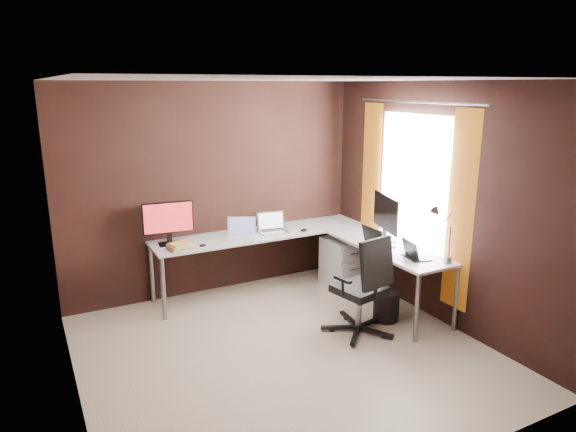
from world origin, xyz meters
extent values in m
cube|color=tan|center=(0.00, 0.00, 0.00)|extent=(3.60, 3.60, 0.00)
cube|color=white|center=(0.00, 0.00, 2.50)|extent=(3.60, 3.60, 0.00)
cube|color=black|center=(0.00, 1.80, 1.25)|extent=(3.60, 0.00, 2.50)
cube|color=black|center=(0.00, -1.80, 1.25)|extent=(3.60, 0.00, 2.50)
cube|color=black|center=(-1.80, 0.00, 1.25)|extent=(0.00, 3.60, 2.50)
cube|color=black|center=(1.80, 0.00, 1.25)|extent=(0.00, 3.60, 2.50)
cube|color=white|center=(1.79, 0.35, 1.45)|extent=(0.00, 1.00, 1.30)
cube|color=orange|center=(1.75, -0.38, 1.25)|extent=(0.01, 0.35, 2.00)
cube|color=orange|center=(1.75, 1.07, 1.25)|extent=(0.01, 0.35, 2.00)
cylinder|color=slate|center=(1.75, 0.35, 2.28)|extent=(0.02, 1.90, 0.02)
cube|color=white|center=(0.48, 1.50, 0.71)|extent=(2.65, 0.60, 0.03)
cube|color=white|center=(1.50, 0.38, 0.71)|extent=(0.60, 1.65, 0.03)
cylinder|color=slate|center=(-0.81, 1.24, 0.35)|extent=(0.05, 0.05, 0.70)
cylinder|color=slate|center=(-0.81, 1.76, 0.35)|extent=(0.05, 0.05, 0.70)
cylinder|color=slate|center=(1.24, -0.41, 0.35)|extent=(0.05, 0.05, 0.70)
cylinder|color=slate|center=(1.76, -0.41, 0.35)|extent=(0.05, 0.05, 0.70)
cylinder|color=slate|center=(1.76, 1.76, 0.35)|extent=(0.05, 0.05, 0.70)
cube|color=white|center=(1.43, 1.15, 0.30)|extent=(0.42, 0.50, 0.60)
cube|color=black|center=(-0.63, 1.55, 0.74)|extent=(0.26, 0.18, 0.01)
cube|color=black|center=(-0.63, 1.57, 0.80)|extent=(0.06, 0.04, 0.11)
cube|color=black|center=(-0.63, 1.57, 1.03)|extent=(0.56, 0.09, 0.36)
cube|color=red|center=(-0.63, 1.56, 1.03)|extent=(0.52, 0.06, 0.33)
cube|color=black|center=(1.61, 0.57, 0.74)|extent=(0.21, 0.28, 0.01)
cube|color=black|center=(1.59, 0.57, 0.80)|extent=(0.05, 0.06, 0.11)
cube|color=black|center=(1.59, 0.57, 1.05)|extent=(0.20, 0.62, 0.40)
cube|color=#0A1FA4|center=(1.60, 0.57, 1.05)|extent=(0.17, 0.59, 0.37)
cube|color=white|center=(0.18, 1.43, 0.74)|extent=(0.40, 0.36, 0.02)
cube|color=white|center=(0.22, 1.51, 0.85)|extent=(0.32, 0.21, 0.21)
cube|color=#5D5087|center=(0.22, 1.50, 0.85)|extent=(0.28, 0.18, 0.18)
cube|color=silver|center=(0.61, 1.46, 0.74)|extent=(0.37, 0.28, 0.02)
cube|color=silver|center=(0.62, 1.55, 0.85)|extent=(0.35, 0.11, 0.22)
cube|color=white|center=(0.62, 1.54, 0.85)|extent=(0.31, 0.09, 0.18)
cube|color=black|center=(1.40, 0.43, 0.74)|extent=(0.25, 0.35, 0.02)
cube|color=black|center=(1.32, 0.43, 0.85)|extent=(0.08, 0.34, 0.21)
cube|color=#171F32|center=(1.32, 0.43, 0.85)|extent=(0.07, 0.30, 0.18)
cube|color=black|center=(1.49, -0.08, 0.74)|extent=(0.25, 0.32, 0.02)
cube|color=black|center=(1.42, -0.06, 0.83)|extent=(0.11, 0.29, 0.18)
cube|color=#A84B59|center=(1.42, -0.07, 0.83)|extent=(0.09, 0.26, 0.15)
cube|color=tan|center=(-0.59, 1.32, 0.74)|extent=(0.26, 0.22, 0.02)
cube|color=gold|center=(-0.59, 1.32, 0.76)|extent=(0.25, 0.21, 0.02)
cube|color=silver|center=(-0.59, 1.32, 0.78)|extent=(0.27, 0.23, 0.02)
cube|color=gold|center=(-0.59, 1.32, 0.80)|extent=(0.25, 0.22, 0.01)
ellipsoid|color=black|center=(-0.34, 1.30, 0.75)|extent=(0.08, 0.06, 0.03)
ellipsoid|color=black|center=(0.94, 1.30, 0.75)|extent=(0.11, 0.09, 0.04)
cylinder|color=slate|center=(1.66, -0.35, 0.76)|extent=(0.08, 0.08, 0.06)
cylinder|color=slate|center=(1.66, -0.35, 0.95)|extent=(0.02, 0.02, 0.31)
cylinder|color=slate|center=(1.61, -0.32, 1.16)|extent=(0.02, 0.17, 0.23)
cone|color=slate|center=(1.56, -0.25, 1.24)|extent=(0.10, 0.13, 0.13)
cylinder|color=slate|center=(0.88, 0.04, 0.24)|extent=(0.06, 0.06, 0.37)
cube|color=black|center=(0.88, 0.04, 0.45)|extent=(0.52, 0.52, 0.08)
cube|color=black|center=(0.92, -0.17, 0.79)|extent=(0.42, 0.19, 0.48)
cylinder|color=black|center=(1.29, 0.11, 0.16)|extent=(0.28, 0.28, 0.32)
camera|label=1|loc=(-2.01, -3.89, 2.46)|focal=32.00mm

